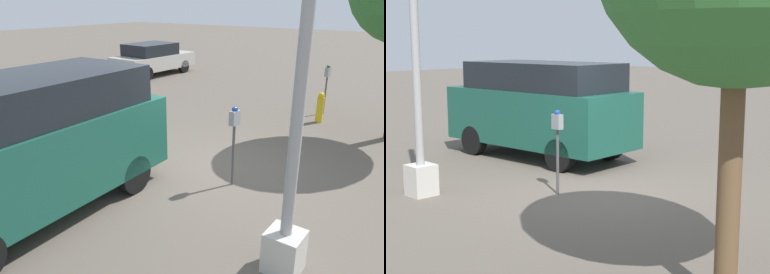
# 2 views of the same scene
# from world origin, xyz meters

# --- Properties ---
(ground_plane) EXTENTS (80.00, 80.00, 0.00)m
(ground_plane) POSITION_xyz_m (0.00, 0.00, 0.00)
(ground_plane) COLOR #60564C
(parking_meter_near) EXTENTS (0.21, 0.13, 1.50)m
(parking_meter_near) POSITION_xyz_m (0.20, 0.63, 1.11)
(parking_meter_near) COLOR #4C4C4C
(parking_meter_near) RESTS_ON ground
(parking_meter_far) EXTENTS (0.21, 0.13, 1.47)m
(parking_meter_far) POSITION_xyz_m (-5.43, 0.50, 1.08)
(parking_meter_far) COLOR #4C4C4C
(parking_meter_far) RESTS_ON ground
(lamp_post) EXTENTS (0.44, 0.44, 5.47)m
(lamp_post) POSITION_xyz_m (1.87, 2.34, 1.60)
(lamp_post) COLOR beige
(lamp_post) RESTS_ON ground
(parked_van) EXTENTS (4.59, 2.07, 2.20)m
(parked_van) POSITION_xyz_m (2.88, -1.40, 1.19)
(parked_van) COLOR #195142
(parked_van) RESTS_ON ground
(car_distant) EXTENTS (4.00, 1.93, 1.42)m
(car_distant) POSITION_xyz_m (-7.21, -7.93, 0.75)
(car_distant) COLOR #B7B2A8
(car_distant) RESTS_ON ground
(fire_hydrant) EXTENTS (0.20, 0.20, 0.85)m
(fire_hydrant) POSITION_xyz_m (-4.54, 0.66, 0.43)
(fire_hydrant) COLOR gold
(fire_hydrant) RESTS_ON ground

